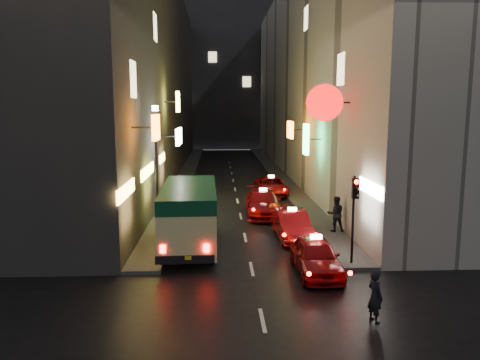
{
  "coord_description": "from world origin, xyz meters",
  "views": [
    {
      "loc": [
        -1.29,
        -9.1,
        6.3
      ],
      "look_at": [
        -0.25,
        13.0,
        2.84
      ],
      "focal_mm": 35.0,
      "sensor_mm": 36.0,
      "label": 1
    }
  ],
  "objects": [
    {
      "name": "building_far",
      "position": [
        0.0,
        66.0,
        11.0
      ],
      "size": [
        30.0,
        10.0,
        22.0
      ],
      "primitive_type": "cube",
      "color": "#37373C",
      "rests_on": "ground"
    },
    {
      "name": "sidewalk_left",
      "position": [
        -4.25,
        34.0,
        0.07
      ],
      "size": [
        1.5,
        52.0,
        0.15
      ],
      "primitive_type": "cube",
      "color": "#474542",
      "rests_on": "ground"
    },
    {
      "name": "taxi_near",
      "position": [
        2.4,
        7.91,
        0.79
      ],
      "size": [
        2.09,
        4.97,
        1.74
      ],
      "color": "maroon",
      "rests_on": "ground"
    },
    {
      "name": "sidewalk_right",
      "position": [
        4.25,
        34.0,
        0.07
      ],
      "size": [
        1.5,
        52.0,
        0.15
      ],
      "primitive_type": "cube",
      "color": "#474542",
      "rests_on": "ground"
    },
    {
      "name": "pedestrian_sidewalk",
      "position": [
        4.55,
        13.41,
        1.15
      ],
      "size": [
        0.76,
        0.47,
        2.01
      ],
      "primitive_type": "imported",
      "rotation": [
        0.0,
        0.0,
        3.14
      ],
      "color": "black",
      "rests_on": "sidewalk_right"
    },
    {
      "name": "traffic_light",
      "position": [
        4.0,
        8.47,
        2.69
      ],
      "size": [
        0.26,
        0.43,
        3.5
      ],
      "color": "black",
      "rests_on": "sidewalk_right"
    },
    {
      "name": "taxi_second",
      "position": [
        2.25,
        12.71,
        0.79
      ],
      "size": [
        2.23,
        5.06,
        1.76
      ],
      "color": "maroon",
      "rests_on": "ground"
    },
    {
      "name": "pedestrian_crossing",
      "position": [
        3.3,
        3.76,
        0.89
      ],
      "size": [
        0.56,
        0.68,
        1.78
      ],
      "primitive_type": "imported",
      "rotation": [
        0.0,
        0.0,
        1.93
      ],
      "color": "black",
      "rests_on": "ground"
    },
    {
      "name": "taxi_far",
      "position": [
        2.53,
        24.06,
        0.75
      ],
      "size": [
        2.02,
        4.75,
        1.67
      ],
      "color": "maroon",
      "rests_on": "ground"
    },
    {
      "name": "minibus",
      "position": [
        -2.58,
        11.32,
        1.8
      ],
      "size": [
        2.46,
        6.65,
        2.85
      ],
      "color": "#DCDA89",
      "rests_on": "ground"
    },
    {
      "name": "building_left",
      "position": [
        -8.0,
        33.99,
        9.0
      ],
      "size": [
        7.57,
        52.15,
        18.0
      ],
      "color": "#32302E",
      "rests_on": "ground"
    },
    {
      "name": "lamp_post",
      "position": [
        -4.2,
        13.0,
        3.72
      ],
      "size": [
        0.28,
        0.28,
        6.22
      ],
      "color": "black",
      "rests_on": "sidewalk_left"
    },
    {
      "name": "building_right",
      "position": [
        8.0,
        33.99,
        9.0
      ],
      "size": [
        8.1,
        52.0,
        18.0
      ],
      "color": "#AAA49C",
      "rests_on": "ground"
    },
    {
      "name": "taxi_third",
      "position": [
        1.33,
        17.76,
        0.84
      ],
      "size": [
        2.29,
        5.34,
        1.85
      ],
      "color": "maroon",
      "rests_on": "ground"
    }
  ]
}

